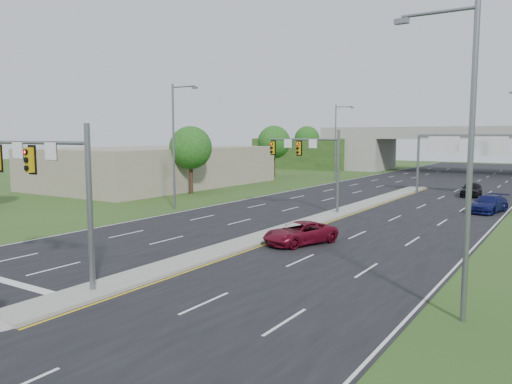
{
  "coord_description": "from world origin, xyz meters",
  "views": [
    {
      "loc": [
        16.55,
        -13.2,
        6.49
      ],
      "look_at": [
        -0.25,
        12.87,
        3.0
      ],
      "focal_mm": 35.0,
      "sensor_mm": 36.0,
      "label": 1
    }
  ],
  "objects_px": {
    "signal_mast_near": "(52,177)",
    "signal_mast_far": "(313,157)",
    "sign_gantry": "(470,148)",
    "car_far_b": "(488,204)",
    "car_far_a": "(300,233)",
    "car_far_c": "(471,189)",
    "overpass": "(465,153)"
  },
  "relations": [
    {
      "from": "signal_mast_near",
      "to": "car_far_a",
      "type": "bearing_deg",
      "value": 68.95
    },
    {
      "from": "signal_mast_near",
      "to": "car_far_b",
      "type": "relative_size",
      "value": 1.39
    },
    {
      "from": "overpass",
      "to": "car_far_a",
      "type": "distance_m",
      "value": 67.07
    },
    {
      "from": "signal_mast_far",
      "to": "car_far_c",
      "type": "xyz_separation_m",
      "value": [
        9.44,
        19.24,
        -3.93
      ]
    },
    {
      "from": "car_far_b",
      "to": "car_far_c",
      "type": "height_order",
      "value": "car_far_c"
    },
    {
      "from": "signal_mast_far",
      "to": "car_far_b",
      "type": "relative_size",
      "value": 1.39
    },
    {
      "from": "signal_mast_near",
      "to": "sign_gantry",
      "type": "height_order",
      "value": "signal_mast_near"
    },
    {
      "from": "car_far_a",
      "to": "signal_mast_far",
      "type": "bearing_deg",
      "value": 133.15
    },
    {
      "from": "car_far_b",
      "to": "signal_mast_near",
      "type": "bearing_deg",
      "value": -99.71
    },
    {
      "from": "signal_mast_far",
      "to": "car_far_b",
      "type": "distance_m",
      "value": 15.49
    },
    {
      "from": "signal_mast_near",
      "to": "car_far_c",
      "type": "xyz_separation_m",
      "value": [
        9.44,
        44.24,
        -3.93
      ]
    },
    {
      "from": "car_far_a",
      "to": "car_far_c",
      "type": "height_order",
      "value": "car_far_c"
    },
    {
      "from": "signal_mast_near",
      "to": "signal_mast_far",
      "type": "bearing_deg",
      "value": 90.0
    },
    {
      "from": "signal_mast_far",
      "to": "car_far_a",
      "type": "bearing_deg",
      "value": -66.96
    },
    {
      "from": "signal_mast_near",
      "to": "overpass",
      "type": "bearing_deg",
      "value": 88.38
    },
    {
      "from": "signal_mast_far",
      "to": "car_far_c",
      "type": "bearing_deg",
      "value": 63.87
    },
    {
      "from": "sign_gantry",
      "to": "car_far_c",
      "type": "xyz_separation_m",
      "value": [
        0.49,
        -0.75,
        -4.45
      ]
    },
    {
      "from": "signal_mast_far",
      "to": "sign_gantry",
      "type": "bearing_deg",
      "value": 65.89
    },
    {
      "from": "sign_gantry",
      "to": "car_far_c",
      "type": "relative_size",
      "value": 2.56
    },
    {
      "from": "signal_mast_near",
      "to": "car_far_b",
      "type": "height_order",
      "value": "signal_mast_near"
    },
    {
      "from": "car_far_b",
      "to": "sign_gantry",
      "type": "bearing_deg",
      "value": 118.65
    },
    {
      "from": "car_far_c",
      "to": "signal_mast_near",
      "type": "bearing_deg",
      "value": -103.66
    },
    {
      "from": "overpass",
      "to": "car_far_c",
      "type": "xyz_separation_m",
      "value": [
        7.18,
        -35.83,
        -2.76
      ]
    },
    {
      "from": "signal_mast_near",
      "to": "car_far_a",
      "type": "height_order",
      "value": "signal_mast_near"
    },
    {
      "from": "overpass",
      "to": "car_far_c",
      "type": "relative_size",
      "value": 17.69
    },
    {
      "from": "signal_mast_near",
      "to": "car_far_b",
      "type": "bearing_deg",
      "value": 68.92
    },
    {
      "from": "signal_mast_near",
      "to": "car_far_b",
      "type": "xyz_separation_m",
      "value": [
        12.7,
        32.94,
        -3.97
      ]
    },
    {
      "from": "car_far_b",
      "to": "car_far_c",
      "type": "bearing_deg",
      "value": 117.44
    },
    {
      "from": "sign_gantry",
      "to": "overpass",
      "type": "relative_size",
      "value": 0.14
    },
    {
      "from": "signal_mast_near",
      "to": "signal_mast_far",
      "type": "distance_m",
      "value": 25.0
    },
    {
      "from": "overpass",
      "to": "car_far_a",
      "type": "height_order",
      "value": "overpass"
    },
    {
      "from": "signal_mast_near",
      "to": "sign_gantry",
      "type": "bearing_deg",
      "value": 78.75
    }
  ]
}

